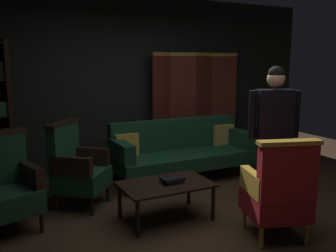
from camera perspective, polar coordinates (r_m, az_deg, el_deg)
The scene contains 11 objects.
ground_plane at distance 4.23m, azimuth 5.06°, elevation -14.49°, with size 10.00×10.00×0.00m, color #3D2819.
back_wall at distance 6.08m, azimuth -7.09°, elevation 6.60°, with size 7.20×0.10×2.80m, color black.
folding_screen at distance 6.51m, azimuth 3.99°, elevation 3.21°, with size 1.73×0.27×1.90m.
velvet_couch at distance 5.54m, azimuth 2.04°, elevation -3.60°, with size 2.12×0.78×0.88m.
coffee_table at distance 4.14m, azimuth -0.32°, elevation -9.45°, with size 1.00×0.64×0.42m.
armchair_gilt_accent at distance 3.83m, azimuth 16.74°, elevation -9.69°, with size 0.73×0.72×1.04m.
armchair_wing_left at distance 4.20m, azimuth -23.87°, elevation -8.40°, with size 0.72×0.71×1.04m.
armchair_wing_right at distance 4.62m, azimuth -13.97°, elevation -6.17°, with size 0.81×0.82×1.04m.
standing_figure at distance 4.37m, azimuth 16.03°, elevation 0.03°, with size 0.55×0.35×1.70m.
book_navy_cloth at distance 4.14m, azimuth 0.68°, elevation -8.60°, with size 0.20×0.14×0.03m, color navy.
book_black_cloth at distance 4.13m, azimuth 0.68°, elevation -8.18°, with size 0.25×0.17×0.04m, color black.
Camera 1 is at (-2.06, -3.26, 1.75)m, focal length 39.35 mm.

